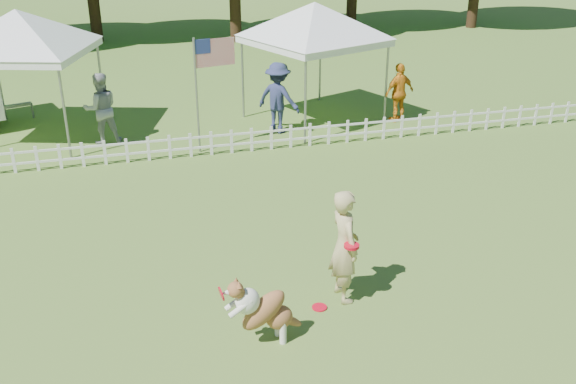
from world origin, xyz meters
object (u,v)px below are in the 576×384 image
object	(u,v)px
dog	(265,310)
spectator_a	(101,109)
frisbee_on_turf	(319,307)
canopy_tent_right	(314,64)
spectator_c	(399,93)
canopy_tent_left	(26,77)
flag_pole	(197,97)
spectator_b	(278,98)
handler	(344,246)

from	to	relation	value
dog	spectator_a	xyz separation A→B (m)	(-2.11, 9.12, 0.36)
frisbee_on_turf	spectator_a	bearing A→B (deg)	110.00
frisbee_on_turf	canopy_tent_right	world-z (taller)	canopy_tent_right
dog	canopy_tent_right	xyz separation A→B (m)	(3.61, 9.58, 1.04)
canopy_tent_right	spectator_c	bearing A→B (deg)	-39.76
frisbee_on_turf	canopy_tent_right	size ratio (longest dim) A/B	0.07
canopy_tent_left	spectator_c	distance (m)	9.85
flag_pole	spectator_a	xyz separation A→B (m)	(-2.27, 1.30, -0.50)
dog	flag_pole	xyz separation A→B (m)	(0.15, 7.82, 0.85)
frisbee_on_turf	canopy_tent_right	distance (m)	9.48
frisbee_on_turf	spectator_b	distance (m)	8.36
spectator_a	spectator_b	size ratio (longest dim) A/B	0.96
canopy_tent_right	flag_pole	size ratio (longest dim) A/B	1.14
frisbee_on_turf	canopy_tent_left	size ratio (longest dim) A/B	0.07
canopy_tent_left	spectator_b	size ratio (longest dim) A/B	1.71
flag_pole	handler	bearing A→B (deg)	-91.78
canopy_tent_right	spectator_a	bearing A→B (deg)	162.35
canopy_tent_right	spectator_a	distance (m)	5.78
handler	frisbee_on_turf	world-z (taller)	handler
canopy_tent_right	flag_pole	distance (m)	3.88
handler	frisbee_on_turf	bearing A→B (deg)	110.75
spectator_a	spectator_c	size ratio (longest dim) A/B	1.10
flag_pole	spectator_a	distance (m)	2.66
spectator_b	canopy_tent_left	bearing A→B (deg)	34.25
spectator_b	spectator_c	xyz separation A→B (m)	(3.48, 0.06, -0.12)
spectator_b	canopy_tent_right	bearing A→B (deg)	-102.13
dog	flag_pole	distance (m)	7.87
dog	frisbee_on_turf	world-z (taller)	dog
flag_pole	spectator_b	bearing A→B (deg)	11.47
canopy_tent_left	spectator_c	world-z (taller)	canopy_tent_left
spectator_b	spectator_c	world-z (taller)	spectator_b
dog	spectator_a	world-z (taller)	spectator_a
frisbee_on_turf	spectator_a	distance (m)	9.10
flag_pole	spectator_b	world-z (taller)	flag_pole
spectator_b	flag_pole	bearing A→B (deg)	68.44
frisbee_on_turf	spectator_a	xyz separation A→B (m)	(-3.10, 8.51, 0.89)
frisbee_on_turf	spectator_b	world-z (taller)	spectator_b
dog	canopy_tent_left	world-z (taller)	canopy_tent_left
handler	frisbee_on_turf	size ratio (longest dim) A/B	7.90
flag_pole	spectator_c	xyz separation A→B (m)	(5.73, 1.04, -0.58)
spectator_a	canopy_tent_right	bearing A→B (deg)	175.71
dog	spectator_c	bearing A→B (deg)	49.30
spectator_a	spectator_b	world-z (taller)	spectator_b
spectator_a	flag_pole	bearing A→B (deg)	141.28
handler	dog	distance (m)	1.68
canopy_tent_right	spectator_a	xyz separation A→B (m)	(-5.72, -0.46, -0.69)
dog	spectator_c	world-z (taller)	spectator_c
canopy_tent_right	spectator_a	size ratio (longest dim) A/B	1.76
canopy_tent_left	canopy_tent_right	bearing A→B (deg)	13.84
spectator_a	canopy_tent_left	bearing A→B (deg)	-35.00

